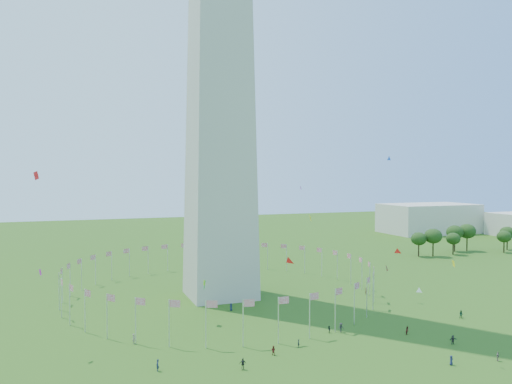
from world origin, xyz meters
The scene contains 6 objects.
ground centered at (0.00, 0.00, 0.00)m, with size 600.00×600.00×0.00m, color #254C11.
flag_ring centered at (0.00, 50.00, 4.50)m, with size 80.24×80.24×9.00m.
gov_building_east_a centered at (150.00, 150.00, 8.00)m, with size 50.00×30.00×16.00m, color beige.
crowd centered at (12.72, 1.11, 0.88)m, with size 76.71×77.37×1.96m.
kites_aloft centered at (10.77, 23.46, 16.96)m, with size 122.44×74.73×41.65m.
tree_line_east centered at (114.07, 85.76, 5.13)m, with size 53.34×15.82×11.24m.
Camera 1 is at (-36.76, -77.16, 32.43)m, focal length 35.00 mm.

